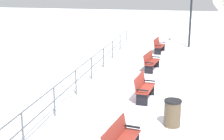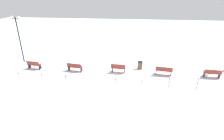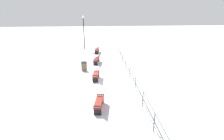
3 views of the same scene
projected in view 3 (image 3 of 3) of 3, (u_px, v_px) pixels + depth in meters
The scene contains 8 objects.
ground_plane at pixel (97, 79), 14.54m from camera, with size 80.00×80.00×0.00m, color white.
bench_nearest at pixel (97, 49), 22.60m from camera, with size 0.65×1.54×0.86m.
bench_second at pixel (97, 59), 18.48m from camera, with size 0.74×1.63×0.89m.
bench_third at pixel (97, 74), 14.37m from camera, with size 0.66×1.47×0.96m.
bench_fourth at pixel (100, 101), 10.28m from camera, with size 0.71×1.62×0.88m.
lamppost_near at pixel (84, 27), 23.31m from camera, with size 0.26×1.05×4.41m.
waterfront_railing at pixel (130, 70), 14.49m from camera, with size 0.05×22.12×1.02m.
trash_bin at pixel (84, 66), 16.31m from camera, with size 0.53×0.53×0.84m.
Camera 3 is at (-0.18, 13.50, 5.58)m, focal length 29.04 mm.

